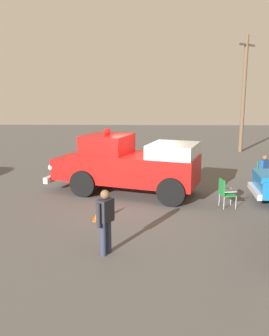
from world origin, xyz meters
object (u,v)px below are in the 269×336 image
(lawn_chair_near_truck, at_px, (263,171))
(vintage_fire_truck, at_px, (129,164))
(utility_pole, at_px, (244,93))
(lawn_chair_by_car, at_px, (225,191))
(spectator_seated, at_px, (266,169))
(spectator_standing, at_px, (105,218))
(traffic_cone, at_px, (99,211))

(lawn_chair_near_truck, bearing_deg, vintage_fire_truck, 15.74)
(lawn_chair_near_truck, distance_m, utility_pole, 9.32)
(lawn_chair_near_truck, distance_m, lawn_chair_by_car, 4.12)
(spectator_seated, bearing_deg, spectator_standing, 48.24)
(lawn_chair_by_car, height_order, traffic_cone, lawn_chair_by_car)
(lawn_chair_by_car, relative_size, spectator_seated, 0.79)
(lawn_chair_by_car, distance_m, utility_pole, 12.95)
(lawn_chair_near_truck, xyz_separation_m, spectator_standing, (6.22, 7.16, 0.37))
(spectator_seated, relative_size, utility_pole, 0.17)
(lawn_chair_by_car, height_order, utility_pole, utility_pole)
(spectator_standing, bearing_deg, utility_pole, -115.48)
(lawn_chair_near_truck, xyz_separation_m, traffic_cone, (6.67, 4.73, -0.28))
(vintage_fire_truck, height_order, lawn_chair_near_truck, vintage_fire_truck)
(spectator_standing, distance_m, traffic_cone, 2.56)
(traffic_cone, bearing_deg, lawn_chair_by_car, -161.99)
(traffic_cone, bearing_deg, spectator_standing, 100.52)
(lawn_chair_near_truck, bearing_deg, traffic_cone, 35.30)
(lawn_chair_near_truck, height_order, lawn_chair_by_car, same)
(lawn_chair_near_truck, distance_m, spectator_standing, 9.49)
(lawn_chair_near_truck, height_order, spectator_standing, spectator_standing)
(lawn_chair_by_car, distance_m, spectator_seated, 4.09)
(utility_pole, bearing_deg, traffic_cone, 59.14)
(lawn_chair_near_truck, bearing_deg, spectator_standing, 49.02)
(vintage_fire_truck, distance_m, utility_pole, 12.79)
(lawn_chair_near_truck, bearing_deg, utility_pole, -98.57)
(lawn_chair_by_car, distance_m, spectator_standing, 5.40)
(spectator_seated, height_order, traffic_cone, spectator_seated)
(spectator_standing, bearing_deg, traffic_cone, -79.48)
(vintage_fire_truck, relative_size, traffic_cone, 9.97)
(spectator_seated, bearing_deg, utility_pole, -97.97)
(utility_pole, bearing_deg, lawn_chair_by_car, 72.73)
(vintage_fire_truck, height_order, utility_pole, utility_pole)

